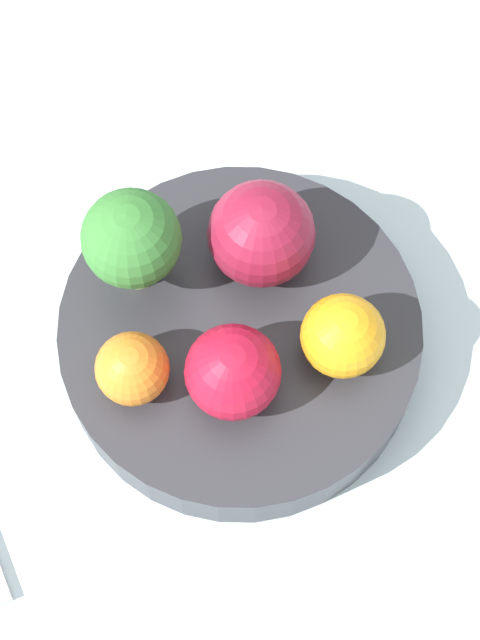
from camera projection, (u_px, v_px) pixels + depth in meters
ground_plane at (240, 362)px, 0.68m from camera, size 6.00×6.00×0.00m
table_surface at (240, 356)px, 0.67m from camera, size 1.20×1.20×0.02m
bowl at (240, 339)px, 0.64m from camera, size 0.21×0.21×0.04m
broccoli at (134, 237)px, 0.59m from camera, size 0.06×0.06×0.08m
apple_red at (233, 372)px, 0.58m from camera, size 0.05×0.05×0.05m
apple_green at (261, 234)px, 0.61m from camera, size 0.06×0.06×0.06m
orange_front at (343, 336)px, 0.59m from camera, size 0.05×0.05×0.05m
orange_back at (132, 369)px, 0.59m from camera, size 0.04×0.04×0.04m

